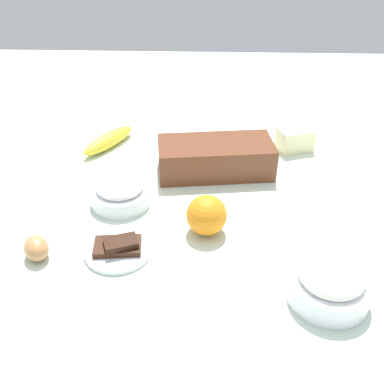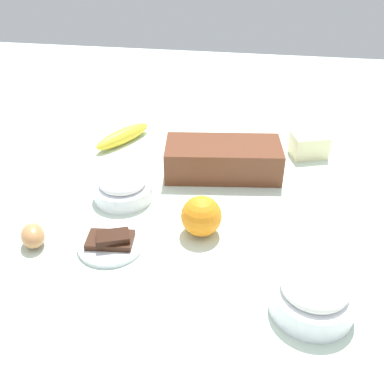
{
  "view_description": "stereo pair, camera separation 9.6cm",
  "coord_description": "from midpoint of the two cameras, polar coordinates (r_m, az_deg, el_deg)",
  "views": [
    {
      "loc": [
        0.03,
        -0.8,
        0.57
      ],
      "look_at": [
        0.0,
        0.0,
        0.04
      ],
      "focal_mm": 41.14,
      "sensor_mm": 36.0,
      "label": 1
    },
    {
      "loc": [
        0.13,
        -0.79,
        0.57
      ],
      "look_at": [
        0.0,
        0.0,
        0.04
      ],
      "focal_mm": 41.14,
      "sensor_mm": 36.0,
      "label": 2
    }
  ],
  "objects": [
    {
      "name": "ground_plane",
      "position": [
        0.98,
        2.78,
        -2.51
      ],
      "size": [
        2.4,
        2.4,
        0.02
      ],
      "primitive_type": "cube",
      "color": "silver"
    },
    {
      "name": "loaf_pan",
      "position": [
        1.09,
        6.56,
        4.27
      ],
      "size": [
        0.29,
        0.16,
        0.08
      ],
      "rotation": [
        0.0,
        0.0,
        0.13
      ],
      "color": "brown",
      "rests_on": "ground_plane"
    },
    {
      "name": "flour_bowl",
      "position": [
        0.77,
        18.96,
        -12.68
      ],
      "size": [
        0.14,
        0.14,
        0.07
      ],
      "color": "white",
      "rests_on": "ground_plane"
    },
    {
      "name": "sugar_bowl",
      "position": [
        1.0,
        -6.24,
        0.52
      ],
      "size": [
        0.13,
        0.13,
        0.06
      ],
      "color": "white",
      "rests_on": "ground_plane"
    },
    {
      "name": "banana",
      "position": [
        1.24,
        -6.77,
        7.16
      ],
      "size": [
        0.13,
        0.19,
        0.04
      ],
      "primitive_type": "ellipsoid",
      "rotation": [
        0.0,
        0.0,
        1.03
      ],
      "color": "yellow",
      "rests_on": "ground_plane"
    },
    {
      "name": "orange_fruit",
      "position": [
        0.88,
        4.32,
        -3.24
      ],
      "size": [
        0.08,
        0.08,
        0.08
      ],
      "primitive_type": "sphere",
      "color": "orange",
      "rests_on": "ground_plane"
    },
    {
      "name": "butter_block",
      "position": [
        1.22,
        17.14,
        5.74
      ],
      "size": [
        0.11,
        0.09,
        0.06
      ],
      "primitive_type": "cube",
      "rotation": [
        0.0,
        0.0,
        0.32
      ],
      "color": "#F4EDB2",
      "rests_on": "ground_plane"
    },
    {
      "name": "egg_near_butter",
      "position": [
        0.9,
        -17.12,
        -5.55
      ],
      "size": [
        0.07,
        0.08,
        0.04
      ],
      "primitive_type": "ellipsoid",
      "rotation": [
        0.0,
        1.57,
        2.13
      ],
      "color": "#BB7F4C",
      "rests_on": "ground_plane"
    },
    {
      "name": "chocolate_plate",
      "position": [
        0.87,
        -7.4,
        -6.62
      ],
      "size": [
        0.13,
        0.13,
        0.03
      ],
      "color": "white",
      "rests_on": "ground_plane"
    }
  ]
}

